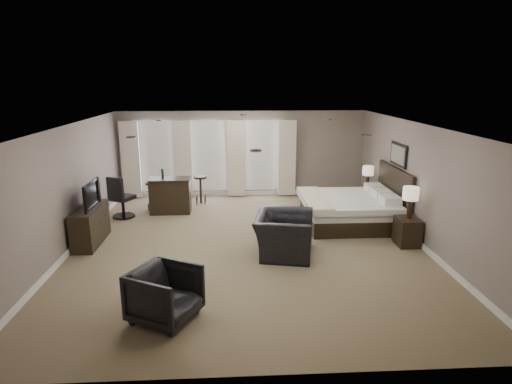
{
  "coord_description": "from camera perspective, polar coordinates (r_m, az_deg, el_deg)",
  "views": [
    {
      "loc": [
        -0.32,
        -8.72,
        3.52
      ],
      "look_at": [
        0.2,
        0.4,
        1.1
      ],
      "focal_mm": 30.0,
      "sensor_mm": 36.0,
      "label": 1
    }
  ],
  "objects": [
    {
      "name": "room",
      "position": [
        9.01,
        -1.12,
        0.56
      ],
      "size": [
        7.6,
        8.6,
        2.64
      ],
      "color": "#716347",
      "rests_on": "ground"
    },
    {
      "name": "window_bay",
      "position": [
        13.06,
        -6.22,
        4.52
      ],
      "size": [
        5.25,
        0.2,
        2.3
      ],
      "color": "silver",
      "rests_on": "room"
    },
    {
      "name": "bed",
      "position": [
        10.8,
        12.43,
        -0.58
      ],
      "size": [
        2.25,
        2.15,
        1.43
      ],
      "primitive_type": "cube",
      "color": "silver",
      "rests_on": "ground"
    },
    {
      "name": "nightstand_near",
      "position": [
        9.91,
        19.51,
        -5.0
      ],
      "size": [
        0.46,
        0.56,
        0.61
      ],
      "primitive_type": "cube",
      "color": "black",
      "rests_on": "ground"
    },
    {
      "name": "nightstand_far",
      "position": [
        12.51,
        14.49,
        -0.72
      ],
      "size": [
        0.4,
        0.49,
        0.53
      ],
      "primitive_type": "cube",
      "color": "black",
      "rests_on": "ground"
    },
    {
      "name": "lamp_near",
      "position": [
        9.71,
        19.84,
        -1.38
      ],
      "size": [
        0.34,
        0.34,
        0.69
      ],
      "primitive_type": "cube",
      "color": "beige",
      "rests_on": "nightstand_near"
    },
    {
      "name": "lamp_far",
      "position": [
        12.37,
        14.67,
        1.9
      ],
      "size": [
        0.31,
        0.31,
        0.64
      ],
      "primitive_type": "cube",
      "color": "beige",
      "rests_on": "nightstand_far"
    },
    {
      "name": "wall_art",
      "position": [
        10.94,
        18.41,
        4.76
      ],
      "size": [
        0.04,
        0.96,
        0.56
      ],
      "primitive_type": "cube",
      "color": "slate",
      "rests_on": "room"
    },
    {
      "name": "dresser",
      "position": [
        10.09,
        -21.21,
        -4.17
      ],
      "size": [
        0.45,
        1.41,
        0.82
      ],
      "primitive_type": "cube",
      "color": "black",
      "rests_on": "ground"
    },
    {
      "name": "tv",
      "position": [
        9.95,
        -21.47,
        -1.58
      ],
      "size": [
        0.58,
        1.01,
        0.13
      ],
      "primitive_type": "imported",
      "rotation": [
        0.0,
        0.0,
        1.57
      ],
      "color": "black",
      "rests_on": "dresser"
    },
    {
      "name": "armchair_near",
      "position": [
        8.81,
        3.73,
        -4.77
      ],
      "size": [
        1.1,
        1.45,
        1.14
      ],
      "primitive_type": "imported",
      "rotation": [
        0.0,
        0.0,
        1.36
      ],
      "color": "black",
      "rests_on": "ground"
    },
    {
      "name": "armchair_far",
      "position": [
        6.67,
        -12.05,
        -12.89
      ],
      "size": [
        1.14,
        1.16,
        0.91
      ],
      "primitive_type": "imported",
      "rotation": [
        0.0,
        0.0,
        1.08
      ],
      "color": "black",
      "rests_on": "ground"
    },
    {
      "name": "bar_counter",
      "position": [
        11.74,
        -11.34,
        -0.46
      ],
      "size": [
        1.11,
        0.58,
        0.97
      ],
      "primitive_type": "cube",
      "color": "black",
      "rests_on": "ground"
    },
    {
      "name": "bar_stool_left",
      "position": [
        12.16,
        -13.58,
        -0.48
      ],
      "size": [
        0.46,
        0.46,
        0.79
      ],
      "primitive_type": "cube",
      "rotation": [
        0.0,
        0.0,
        0.27
      ],
      "color": "black",
      "rests_on": "ground"
    },
    {
      "name": "bar_stool_right",
      "position": [
        12.52,
        -7.38,
        0.31
      ],
      "size": [
        0.5,
        0.5,
        0.81
      ],
      "primitive_type": "cube",
      "rotation": [
        0.0,
        0.0,
        -0.36
      ],
      "color": "black",
      "rests_on": "ground"
    },
    {
      "name": "desk_chair",
      "position": [
        11.65,
        -17.4,
        -0.59
      ],
      "size": [
        0.77,
        0.77,
        1.12
      ],
      "primitive_type": "cube",
      "rotation": [
        0.0,
        0.0,
        2.67
      ],
      "color": "black",
      "rests_on": "ground"
    }
  ]
}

